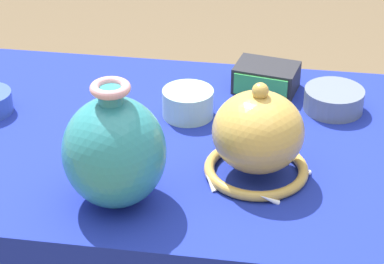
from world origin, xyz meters
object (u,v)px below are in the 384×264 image
mosaic_tile_box (266,78)px  pot_squat_celadon (188,103)px  vase_dome_bell (258,137)px  pot_squat_slate (334,100)px  vase_tall_bulbous (114,151)px

mosaic_tile_box → pot_squat_celadon: 0.24m
vase_dome_bell → pot_squat_slate: bearing=61.9°
pot_squat_celadon → mosaic_tile_box: bearing=42.9°
vase_dome_bell → pot_squat_celadon: size_ratio=1.93×
vase_tall_bulbous → vase_dome_bell: (0.27, 0.14, -0.03)m
vase_tall_bulbous → vase_dome_bell: bearing=27.1°
mosaic_tile_box → pot_squat_celadon: size_ratio=1.41×
vase_tall_bulbous → vase_dome_bell: 0.30m
vase_tall_bulbous → pot_squat_slate: (0.43, 0.44, -0.09)m
vase_dome_bell → pot_squat_celadon: 0.29m
vase_tall_bulbous → pot_squat_celadon: 0.38m
mosaic_tile_box → pot_squat_slate: bearing=-14.4°
vase_tall_bulbous → pot_squat_slate: bearing=45.7°
mosaic_tile_box → pot_squat_slate: (0.17, -0.08, -0.01)m
vase_dome_bell → pot_squat_slate: (0.16, 0.30, -0.06)m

